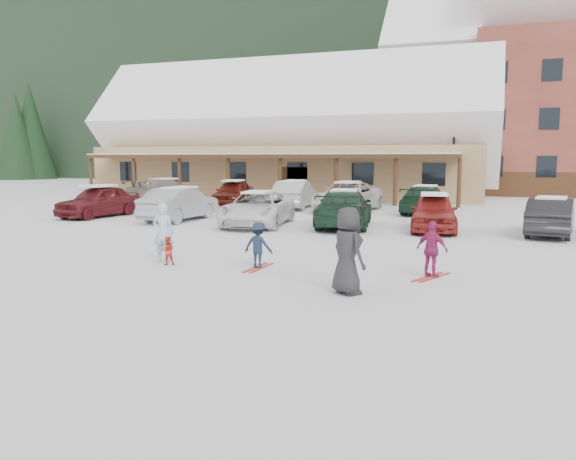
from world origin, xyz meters
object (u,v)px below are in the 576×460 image
(parked_car_7, at_px, (164,192))
(parked_car_4, at_px, (434,212))
(parked_car_8, at_px, (233,193))
(parked_car_0, at_px, (99,201))
(parked_car_5, at_px, (551,217))
(lamp_post, at_px, (454,151))
(parked_car_2, at_px, (258,209))
(parked_car_1, at_px, (180,204))
(parked_car_10, at_px, (348,197))
(day_lodge, at_px, (290,143))
(adult_skier, at_px, (163,233))
(parked_car_3, at_px, (344,209))
(child_magenta, at_px, (432,250))
(parked_car_11, at_px, (425,200))
(parked_car_9, at_px, (295,194))
(child_navy, at_px, (258,245))
(bystander_dark, at_px, (348,251))
(toddler_red, at_px, (168,251))

(parked_car_7, bearing_deg, parked_car_4, 162.92)
(parked_car_4, height_order, parked_car_8, parked_car_8)
(parked_car_0, xyz_separation_m, parked_car_5, (19.77, 0.12, -0.06))
(lamp_post, distance_m, parked_car_2, 17.16)
(parked_car_1, bearing_deg, parked_car_10, -131.48)
(day_lodge, height_order, adult_skier, day_lodge)
(parked_car_4, relative_size, parked_car_7, 0.79)
(parked_car_2, distance_m, parked_car_3, 3.60)
(lamp_post, bearing_deg, child_magenta, -87.90)
(adult_skier, xyz_separation_m, parked_car_1, (-4.78, 9.05, -0.06))
(lamp_post, distance_m, parked_car_11, 8.42)
(adult_skier, height_order, parked_car_9, adult_skier)
(day_lodge, relative_size, parked_car_2, 5.68)
(adult_skier, xyz_separation_m, parked_car_5, (10.50, 9.29, -0.12))
(parked_car_10, bearing_deg, child_navy, -80.95)
(parked_car_4, distance_m, parked_car_7, 17.83)
(parked_car_7, bearing_deg, day_lodge, -104.92)
(parked_car_0, distance_m, parked_car_2, 8.56)
(bystander_dark, height_order, parked_car_9, bystander_dark)
(parked_car_9, height_order, parked_car_10, parked_car_10)
(parked_car_0, distance_m, parked_car_9, 10.46)
(parked_car_0, bearing_deg, parked_car_4, 7.43)
(parked_car_8, distance_m, parked_car_9, 3.85)
(parked_car_5, bearing_deg, parked_car_2, 12.75)
(parked_car_1, height_order, parked_car_3, parked_car_3)
(parked_car_3, bearing_deg, child_magenta, 106.97)
(adult_skier, distance_m, parked_car_1, 10.24)
(bystander_dark, relative_size, parked_car_1, 0.40)
(parked_car_5, height_order, parked_car_9, parked_car_9)
(lamp_post, relative_size, parked_car_0, 1.28)
(parked_car_4, xyz_separation_m, parked_car_5, (4.15, 0.07, -0.03))
(parked_car_5, bearing_deg, lamp_post, -65.17)
(adult_skier, xyz_separation_m, toddler_red, (0.32, -0.33, -0.43))
(parked_car_0, xyz_separation_m, parked_car_4, (15.62, 0.05, -0.03))
(parked_car_2, bearing_deg, parked_car_4, -1.90)
(parked_car_10, bearing_deg, parked_car_8, 175.49)
(toddler_red, distance_m, parked_car_5, 14.01)
(child_navy, bearing_deg, parked_car_4, -108.71)
(lamp_post, bearing_deg, parked_car_5, -73.70)
(child_magenta, xyz_separation_m, parked_car_3, (-4.30, 8.87, 0.08))
(child_navy, relative_size, parked_car_4, 0.28)
(child_navy, relative_size, parked_car_8, 0.27)
(parked_car_1, bearing_deg, day_lodge, -85.10)
(lamp_post, height_order, parked_car_5, lamp_post)
(parked_car_0, bearing_deg, parked_car_11, 32.19)
(parked_car_7, bearing_deg, parked_car_3, 157.46)
(parked_car_3, relative_size, parked_car_10, 0.92)
(lamp_post, bearing_deg, parked_car_10, -120.13)
(toddler_red, height_order, parked_car_7, parked_car_7)
(parked_car_0, bearing_deg, lamp_post, 50.92)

